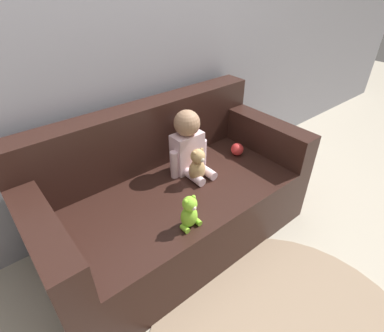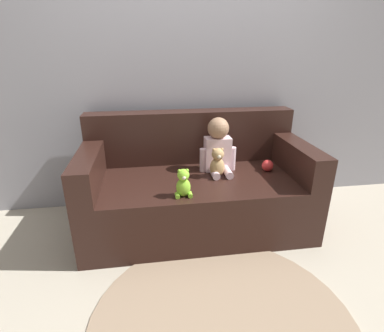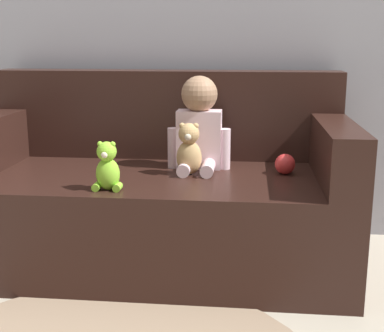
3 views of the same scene
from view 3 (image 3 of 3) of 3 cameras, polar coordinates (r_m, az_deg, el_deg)
The scene contains 6 objects.
ground_plane at distance 2.66m, azimuth -3.62°, elevation -10.18°, with size 12.00×12.00×0.00m, color #B7AD99.
couch at distance 2.60m, azimuth -3.52°, elevation -3.12°, with size 1.78×0.88×0.91m.
person_baby at distance 2.55m, azimuth 0.75°, elevation 4.25°, with size 0.30×0.31×0.44m.
teddy_bear_brown at distance 2.43m, azimuth -0.32°, elevation 1.81°, with size 0.12×0.11×0.24m.
plush_toy_side at distance 2.21m, azimuth -9.02°, elevation -0.14°, with size 0.12×0.09×0.20m.
toy_ball at distance 2.49m, azimuth 9.89°, elevation 0.20°, with size 0.09×0.09×0.09m.
Camera 3 is at (0.42, -2.40, 1.06)m, focal length 50.00 mm.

